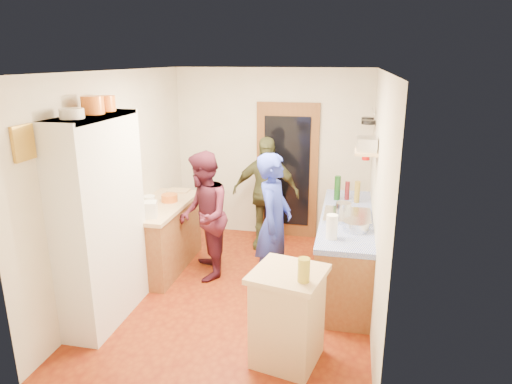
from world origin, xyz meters
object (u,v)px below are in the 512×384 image
(right_counter_base, at_px, (345,252))
(person_back, at_px, (266,193))
(island_base, at_px, (288,319))
(person_left, at_px, (206,215))
(hutch_body, at_px, (101,221))
(person_hob, at_px, (276,225))

(right_counter_base, relative_size, person_back, 1.32)
(island_base, distance_m, person_back, 2.74)
(person_left, bearing_deg, person_back, 131.60)
(person_left, bearing_deg, hutch_body, -52.12)
(right_counter_base, xyz_separation_m, person_hob, (-0.81, -0.37, 0.43))
(island_base, height_order, person_hob, person_hob)
(hutch_body, distance_m, person_back, 2.62)
(right_counter_base, xyz_separation_m, person_left, (-1.76, -0.12, 0.40))
(person_back, bearing_deg, right_counter_base, -41.94)
(island_base, distance_m, person_left, 2.04)
(person_hob, bearing_deg, person_back, 20.48)
(hutch_body, distance_m, right_counter_base, 2.90)
(right_counter_base, bearing_deg, person_back, 141.06)
(island_base, relative_size, person_left, 0.52)
(hutch_body, xyz_separation_m, person_hob, (1.69, 0.93, -0.25))
(hutch_body, relative_size, person_left, 1.34)
(right_counter_base, distance_m, person_left, 1.80)
(island_base, distance_m, person_hob, 1.40)
(island_base, xyz_separation_m, person_back, (-0.70, 2.61, 0.40))
(person_back, bearing_deg, hutch_body, -123.48)
(person_left, relative_size, person_back, 0.98)
(island_base, bearing_deg, person_hob, 104.36)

